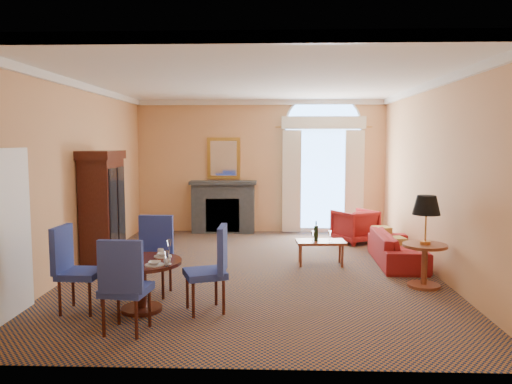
{
  "coord_description": "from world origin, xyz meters",
  "views": [
    {
      "loc": [
        0.31,
        -8.37,
        2.19
      ],
      "look_at": [
        0.0,
        0.5,
        1.3
      ],
      "focal_mm": 35.0,
      "sensor_mm": 36.0,
      "label": 1
    }
  ],
  "objects_px": {
    "sofa": "(397,248)",
    "armchair": "(355,226)",
    "dining_table": "(141,273)",
    "coffee_table": "(320,242)",
    "armoire": "(103,210)",
    "side_table": "(426,230)"
  },
  "relations": [
    {
      "from": "armoire",
      "to": "armchair",
      "type": "bearing_deg",
      "value": 24.15
    },
    {
      "from": "coffee_table",
      "to": "side_table",
      "type": "relative_size",
      "value": 0.65
    },
    {
      "from": "armoire",
      "to": "coffee_table",
      "type": "relative_size",
      "value": 2.28
    },
    {
      "from": "dining_table",
      "to": "side_table",
      "type": "height_order",
      "value": "side_table"
    },
    {
      "from": "armoire",
      "to": "armchair",
      "type": "height_order",
      "value": "armoire"
    },
    {
      "from": "sofa",
      "to": "armchair",
      "type": "xyz_separation_m",
      "value": [
        -0.46,
        1.88,
        0.09
      ]
    },
    {
      "from": "dining_table",
      "to": "side_table",
      "type": "relative_size",
      "value": 0.77
    },
    {
      "from": "dining_table",
      "to": "armchair",
      "type": "distance_m",
      "value": 5.75
    },
    {
      "from": "armchair",
      "to": "coffee_table",
      "type": "distance_m",
      "value": 2.24
    },
    {
      "from": "armchair",
      "to": "side_table",
      "type": "distance_m",
      "value": 3.43
    },
    {
      "from": "dining_table",
      "to": "coffee_table",
      "type": "height_order",
      "value": "dining_table"
    },
    {
      "from": "dining_table",
      "to": "side_table",
      "type": "distance_m",
      "value": 4.2
    },
    {
      "from": "sofa",
      "to": "coffee_table",
      "type": "height_order",
      "value": "coffee_table"
    },
    {
      "from": "armoire",
      "to": "dining_table",
      "type": "height_order",
      "value": "armoire"
    },
    {
      "from": "armoire",
      "to": "dining_table",
      "type": "relative_size",
      "value": 1.93
    },
    {
      "from": "armoire",
      "to": "sofa",
      "type": "bearing_deg",
      "value": 3.01
    },
    {
      "from": "dining_table",
      "to": "armchair",
      "type": "bearing_deg",
      "value": 52.58
    },
    {
      "from": "coffee_table",
      "to": "side_table",
      "type": "xyz_separation_m",
      "value": [
        1.45,
        -1.32,
        0.47
      ]
    },
    {
      "from": "armchair",
      "to": "coffee_table",
      "type": "relative_size",
      "value": 0.89
    },
    {
      "from": "coffee_table",
      "to": "armchair",
      "type": "bearing_deg",
      "value": 61.28
    },
    {
      "from": "sofa",
      "to": "coffee_table",
      "type": "relative_size",
      "value": 2.14
    },
    {
      "from": "dining_table",
      "to": "armchair",
      "type": "xyz_separation_m",
      "value": [
        3.49,
        4.57,
        -0.14
      ]
    }
  ]
}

